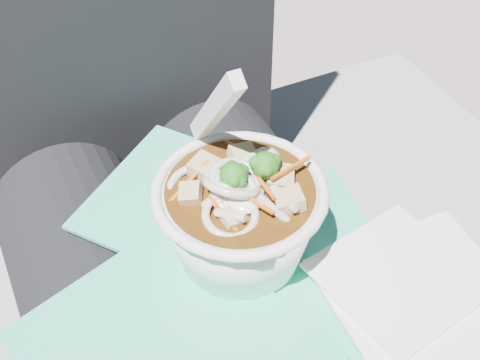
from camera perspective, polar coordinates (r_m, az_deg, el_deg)
name	(u,v)px	position (r m, az deg, el deg)	size (l,w,h in m)	color
lap	(220,331)	(0.64, -1.74, -12.73)	(0.33, 0.48, 0.16)	black
person_body	(182,249)	(0.67, -5.00, -5.93)	(0.34, 0.94, 1.03)	black
plastic_bag	(239,282)	(0.56, -0.06, -8.69)	(0.34, 0.41, 0.01)	#2EC19B
napkins	(416,292)	(0.56, 14.78, -9.22)	(0.15, 0.17, 0.01)	white
udon_bowl	(239,213)	(0.54, -0.05, -2.84)	(0.16, 0.16, 0.19)	white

